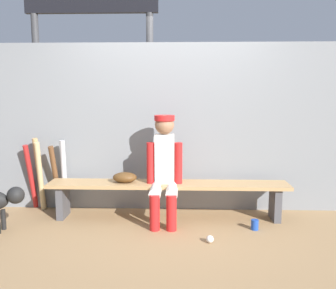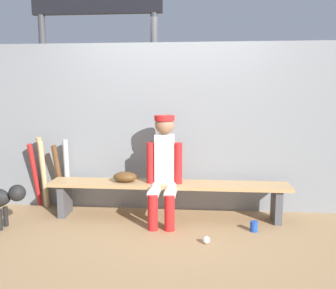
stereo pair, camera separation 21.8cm
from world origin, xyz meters
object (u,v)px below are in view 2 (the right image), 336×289
bat_wood_tan (43,172)px  dugout_bench (168,190)px  bat_wood_dark (59,177)px  bat_aluminum_red (35,175)px  baseball_glove (125,177)px  cup_on_bench (154,177)px  baseball (206,240)px  cup_on_ground (254,226)px  bat_aluminum_silver (67,175)px  player_seated (164,166)px  bat_wood_natural (44,175)px  scoreboard (100,7)px

bat_wood_tan → dugout_bench: bearing=-9.4°
bat_wood_dark → bat_aluminum_red: bearing=173.3°
baseball_glove → cup_on_bench: size_ratio=2.55×
bat_wood_dark → cup_on_bench: bearing=-9.3°
cup_on_bench → bat_aluminum_red: bearing=171.3°
baseball → cup_on_ground: size_ratio=0.67×
baseball_glove → bat_aluminum_silver: 0.82m
player_seated → bat_wood_natural: 1.58m
bat_aluminum_silver → bat_wood_dark: bearing=174.9°
player_seated → cup_on_bench: (-0.13, 0.13, -0.17)m
bat_aluminum_red → player_seated: bearing=-12.5°
player_seated → bat_wood_dark: size_ratio=1.44×
bat_wood_tan → cup_on_ground: (2.57, -0.60, -0.40)m
player_seated → scoreboard: bearing=129.9°
player_seated → bat_aluminum_red: (-1.69, 0.37, -0.23)m
baseball_glove → baseball: bearing=-36.3°
bat_wood_natural → cup_on_ground: 2.61m
cup_on_bench → baseball_glove: bearing=-174.8°
cup_on_ground → bat_wood_dark: bearing=166.5°
baseball → player_seated: bearing=129.1°
bat_wood_dark → cup_on_ground: size_ratio=7.65×
cup_on_bench → scoreboard: size_ratio=0.03×
scoreboard → player_seated: bearing=-50.1°
player_seated → bat_aluminum_silver: (-1.25, 0.32, -0.20)m
baseball_glove → bat_wood_tan: size_ratio=0.30×
player_seated → bat_aluminum_red: bearing=167.5°
baseball → bat_aluminum_silver: bearing=152.2°
bat_aluminum_red → cup_on_ground: 2.77m
bat_wood_natural → scoreboard: scoreboard is taller
player_seated → cup_on_bench: player_seated is taller
bat_aluminum_red → cup_on_ground: size_ratio=7.63×
dugout_bench → player_seated: (-0.04, -0.10, 0.31)m
bat_wood_tan → bat_aluminum_red: size_ratio=1.10×
bat_wood_dark → bat_wood_tan: bat_wood_tan is taller
baseball_glove → scoreboard: (-0.55, 1.11, 2.17)m
baseball_glove → bat_wood_natural: (-1.08, 0.19, -0.05)m
bat_aluminum_silver → scoreboard: size_ratio=0.24×
bat_wood_tan → scoreboard: 2.41m
cup_on_ground → baseball_glove: bearing=167.2°
bat_wood_natural → scoreboard: size_ratio=0.23×
bat_wood_natural → scoreboard: 2.45m
bat_aluminum_silver → bat_wood_tan: bearing=172.1°
bat_wood_tan → cup_on_ground: bat_wood_tan is taller
cup_on_ground → bat_wood_natural: bearing=168.3°
bat_aluminum_red → scoreboard: size_ratio=0.22×
player_seated → baseball: 0.97m
baseball_glove → bat_wood_dark: 0.93m
bat_wood_tan → cup_on_bench: bearing=-9.3°
dugout_bench → bat_wood_natural: 1.59m
bat_aluminum_silver → bat_wood_tan: (-0.33, 0.04, 0.01)m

